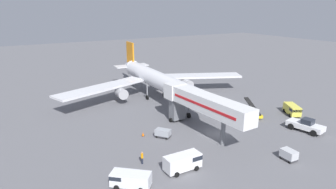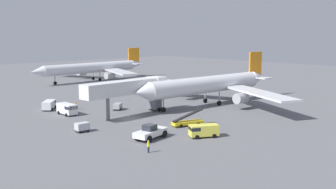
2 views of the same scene
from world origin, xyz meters
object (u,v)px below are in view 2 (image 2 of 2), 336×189
belt_loader_truck (188,122)px  service_van_mid_center (49,104)px  airplane_at_gate (211,85)px  jet_bridge (131,89)px  ground_crew_worker_midground (148,146)px  pushback_tug (151,132)px  baggage_cart_outer_left (118,106)px  baggage_cart_rear_left (82,127)px  airplane_background (95,68)px  service_van_mid_right (67,109)px  safety_cone_bravo (149,123)px  safety_cone_alpha (118,105)px  ground_crew_worker_foreground (76,105)px  service_van_far_center (203,130)px

belt_loader_truck → service_van_mid_center: belt_loader_truck is taller
airplane_at_gate → jet_bridge: bearing=-97.9°
jet_bridge → ground_crew_worker_midground: size_ratio=11.22×
pushback_tug → service_van_mid_center: (-33.22, -0.23, 0.02)m
baggage_cart_outer_left → ground_crew_worker_midground: 31.88m
baggage_cart_rear_left → airplane_background: bearing=145.2°
pushback_tug → baggage_cart_outer_left: size_ratio=2.29×
pushback_tug → ground_crew_worker_midground: bearing=-43.3°
service_van_mid_right → airplane_background: (-45.58, 36.38, 3.14)m
pushback_tug → service_van_mid_right: (-25.48, -0.19, 0.19)m
belt_loader_truck → safety_cone_bravo: bearing=-137.8°
service_van_mid_center → safety_cone_alpha: (7.85, 12.65, -0.75)m
airplane_at_gate → service_van_mid_right: size_ratio=9.39×
safety_cone_bravo → safety_cone_alpha: bearing=160.4°
jet_bridge → baggage_cart_rear_left: 15.89m
jet_bridge → baggage_cart_outer_left: size_ratio=7.09×
baggage_cart_rear_left → ground_crew_worker_foreground: 20.66m
airplane_background → safety_cone_alpha: bearing=-27.5°
pushback_tug → belt_loader_truck: size_ratio=1.07×
safety_cone_alpha → safety_cone_bravo: 19.24m
pushback_tug → safety_cone_alpha: size_ratio=8.88×
belt_loader_truck → airplane_background: airplane_background is taller
service_van_mid_center → belt_loader_truck: bearing=19.2°
service_van_mid_right → baggage_cart_rear_left: bearing=-20.2°
baggage_cart_outer_left → ground_crew_worker_midground: bearing=-28.6°
service_van_far_center → service_van_mid_center: (-38.17, -6.87, -0.05)m
service_van_mid_right → ground_crew_worker_midground: service_van_mid_right is taller
service_van_mid_center → ground_crew_worker_foreground: (3.70, 4.30, -0.13)m
pushback_tug → ground_crew_worker_midground: size_ratio=3.62×
pushback_tug → ground_crew_worker_foreground: pushback_tug is taller
airplane_at_gate → baggage_cart_rear_left: 35.72m
baggage_cart_rear_left → ground_crew_worker_foreground: bearing=152.5°
belt_loader_truck → baggage_cart_rear_left: size_ratio=2.71×
baggage_cart_outer_left → ground_crew_worker_foreground: size_ratio=1.54×
airplane_at_gate → baggage_cart_outer_left: 22.17m
pushback_tug → service_van_mid_right: size_ratio=1.29×
pushback_tug → ground_crew_worker_foreground: (-29.51, 4.07, -0.11)m
airplane_background → baggage_cart_outer_left: bearing=-28.2°
jet_bridge → safety_cone_bravo: bearing=-17.8°
service_van_mid_center → ground_crew_worker_midground: (38.50, -4.75, -0.16)m
pushback_tug → safety_cone_bravo: size_ratio=9.85×
airplane_at_gate → baggage_cart_rear_left: (2.19, -35.46, -3.76)m
ground_crew_worker_midground → airplane_at_gate: bearing=118.1°
service_van_far_center → service_van_mid_center: 38.79m
ground_crew_worker_foreground → safety_cone_bravo: (22.28, 1.89, -0.65)m
service_van_mid_center → safety_cone_alpha: size_ratio=6.76×
airplane_at_gate → baggage_cart_outer_left: (-9.34, -19.73, -3.83)m
service_van_far_center → ground_crew_worker_midground: service_van_far_center is taller
baggage_cart_outer_left → baggage_cart_rear_left: bearing=-53.7°
airplane_at_gate → safety_cone_bravo: airplane_at_gate is taller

